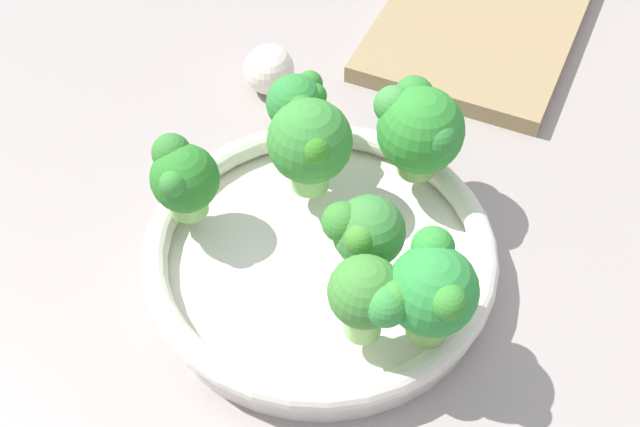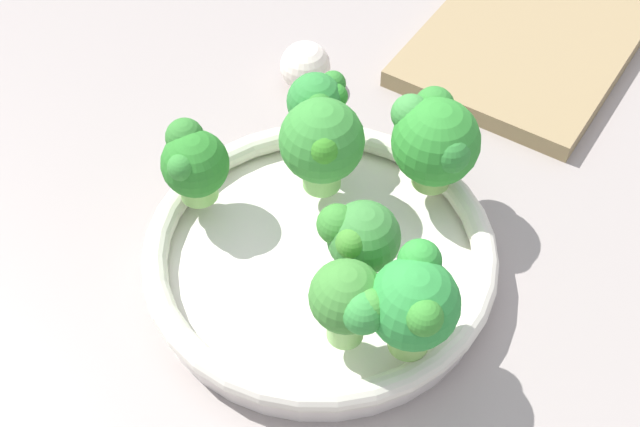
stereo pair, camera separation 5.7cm
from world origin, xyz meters
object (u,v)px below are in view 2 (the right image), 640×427
object	(u,v)px
broccoli_floret_4	(350,302)
broccoli_floret_6	(318,105)
broccoli_floret_5	(414,303)
broccoli_floret_1	(360,237)
broccoli_floret_2	(321,142)
broccoli_floret_3	(435,140)
cutting_board	(534,34)
bowl	(320,257)
broccoli_floret_0	(193,162)
garlic_bulb	(305,66)

from	to	relation	value
broccoli_floret_4	broccoli_floret_6	distance (cm)	17.27
broccoli_floret_5	broccoli_floret_1	bearing A→B (deg)	45.90
broccoli_floret_2	broccoli_floret_5	world-z (taller)	broccoli_floret_2
broccoli_floret_3	cutting_board	distance (cm)	23.65
broccoli_floret_3	broccoli_floret_6	distance (cm)	8.86
bowl	broccoli_floret_1	xyz separation A→B (cm)	(-1.59, -3.09, 5.14)
broccoli_floret_1	cutting_board	distance (cm)	33.04
broccoli_floret_0	garlic_bulb	world-z (taller)	broccoli_floret_0
bowl	broccoli_floret_4	world-z (taller)	broccoli_floret_4
bowl	garlic_bulb	bearing A→B (deg)	20.99
broccoli_floret_0	broccoli_floret_2	size ratio (longest dim) A/B	0.80
broccoli_floret_4	broccoli_floret_3	bearing A→B (deg)	-7.07
broccoli_floret_0	broccoli_floret_5	world-z (taller)	broccoli_floret_5
broccoli_floret_6	garlic_bulb	size ratio (longest dim) A/B	1.46
broccoli_floret_1	broccoli_floret_4	bearing A→B (deg)	-170.32
bowl	broccoli_floret_5	world-z (taller)	broccoli_floret_5
broccoli_floret_2	broccoli_floret_5	distance (cm)	14.32
garlic_bulb	broccoli_floret_3	bearing A→B (deg)	-129.41
cutting_board	broccoli_floret_0	bearing A→B (deg)	144.91
cutting_board	broccoli_floret_1	bearing A→B (deg)	166.95
broccoli_floret_4	broccoli_floret_6	size ratio (longest dim) A/B	1.04
broccoli_floret_2	cutting_board	world-z (taller)	broccoli_floret_2
broccoli_floret_3	garlic_bulb	bearing A→B (deg)	50.59
broccoli_floret_2	cutting_board	size ratio (longest dim) A/B	0.29
bowl	broccoli_floret_6	xyz separation A→B (cm)	(9.08, 2.99, 5.31)
broccoli_floret_0	broccoli_floret_3	size ratio (longest dim) A/B	0.82
broccoli_floret_2	broccoli_floret_4	world-z (taller)	broccoli_floret_2
cutting_board	bowl	bearing A→B (deg)	160.87
broccoli_floret_5	cutting_board	xyz separation A→B (cm)	(36.00, -2.86, -6.73)
broccoli_floret_3	broccoli_floret_5	xyz separation A→B (cm)	(-13.74, -1.80, 0.26)
broccoli_floret_5	cutting_board	world-z (taller)	broccoli_floret_5
broccoli_floret_0	broccoli_floret_6	world-z (taller)	broccoli_floret_6
bowl	garlic_bulb	size ratio (longest dim) A/B	5.78
broccoli_floret_1	broccoli_floret_5	bearing A→B (deg)	-134.10
bowl	broccoli_floret_0	distance (cm)	10.79
broccoli_floret_6	bowl	bearing A→B (deg)	-161.77
bowl	cutting_board	size ratio (longest dim) A/B	0.96
bowl	broccoli_floret_1	world-z (taller)	broccoli_floret_1
broccoli_floret_1	broccoli_floret_4	xyz separation A→B (cm)	(-5.14, -0.88, 0.39)
bowl	broccoli_floret_3	distance (cm)	11.22
broccoli_floret_0	broccoli_floret_3	world-z (taller)	broccoli_floret_3
cutting_board	garlic_bulb	world-z (taller)	garlic_bulb
broccoli_floret_1	broccoli_floret_2	bearing A→B (deg)	34.50
broccoli_floret_2	broccoli_floret_0	bearing A→B (deg)	113.43
broccoli_floret_4	broccoli_floret_6	world-z (taller)	broccoli_floret_4
broccoli_floret_4	broccoli_floret_5	bearing A→B (deg)	-77.59
broccoli_floret_0	broccoli_floret_3	bearing A→B (deg)	-68.10
broccoli_floret_4	broccoli_floret_1	bearing A→B (deg)	9.68
broccoli_floret_0	cutting_board	world-z (taller)	broccoli_floret_0
bowl	cutting_board	distance (cm)	31.84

